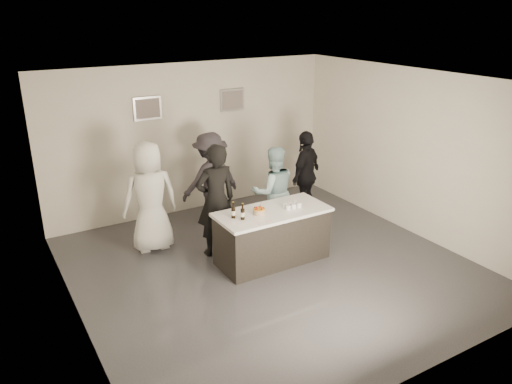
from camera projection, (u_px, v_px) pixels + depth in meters
floor at (272, 267)px, 8.14m from camera, size 6.00×6.00×0.00m
ceiling at (274, 81)px, 7.09m from camera, size 6.00×6.00×0.00m
wall_back at (193, 138)px, 10.03m from camera, size 6.00×0.04×3.00m
wall_front at (427, 262)px, 5.19m from camera, size 6.00×0.04×3.00m
wall_left at (69, 221)px, 6.18m from camera, size 0.04×6.00×3.00m
wall_right at (412, 153)px, 9.04m from camera, size 0.04×6.00×3.00m
picture_left at (147, 108)px, 9.33m from camera, size 0.54×0.04×0.44m
picture_right at (232, 100)px, 10.19m from camera, size 0.54×0.04×0.44m
bar_counter at (272, 236)px, 8.20m from camera, size 1.86×0.86×0.90m
cake at (259, 212)px, 7.91m from camera, size 0.19×0.19×0.08m
beer_bottle_a at (233, 210)px, 7.73m from camera, size 0.07×0.07×0.26m
beer_bottle_b at (243, 212)px, 7.67m from camera, size 0.07×0.07×0.26m
tumbler_cluster at (292, 205)px, 8.17m from camera, size 0.30×0.19×0.08m
candles at (265, 222)px, 7.63m from camera, size 0.24×0.08×0.01m
person_main_black at (216, 200)px, 8.28m from camera, size 0.72×0.49×1.94m
person_main_blue at (273, 192)px, 9.02m from camera, size 0.95×0.82×1.69m
person_guest_left at (150, 197)px, 8.44m from camera, size 0.99×0.69×1.93m
person_guest_right at (306, 175)px, 9.82m from camera, size 1.11×0.88×1.76m
person_guest_back at (211, 179)px, 9.48m from camera, size 1.23×0.78×1.81m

